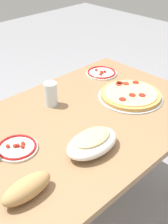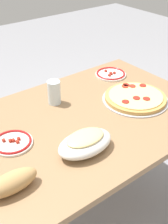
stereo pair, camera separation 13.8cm
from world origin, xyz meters
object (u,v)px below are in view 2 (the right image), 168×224
object	(u,v)px
side_plate_near	(12,142)
baked_pasta_dish	(85,142)
pepperoni_pizza	(135,98)
water_glass	(54,92)
dining_table	(84,140)
bread_loaf	(12,183)
side_plate_far	(111,74)

from	to	relation	value
side_plate_near	baked_pasta_dish	bearing A→B (deg)	-45.33
pepperoni_pizza	water_glass	world-z (taller)	water_glass
dining_table	water_glass	bearing A→B (deg)	100.16
water_glass	baked_pasta_dish	bearing A→B (deg)	-105.47
water_glass	bread_loaf	world-z (taller)	water_glass
baked_pasta_dish	bread_loaf	distance (m)	0.33
pepperoni_pizza	side_plate_far	size ratio (longest dim) A/B	1.85
dining_table	bread_loaf	xyz separation A→B (m)	(-0.47, -0.20, 0.17)
water_glass	side_plate_near	bearing A→B (deg)	-151.87
dining_table	pepperoni_pizza	size ratio (longest dim) A/B	3.64
dining_table	side_plate_near	size ratio (longest dim) A/B	7.25
dining_table	pepperoni_pizza	xyz separation A→B (m)	(0.31, -0.04, 0.15)
side_plate_far	baked_pasta_dish	bearing A→B (deg)	-140.56
dining_table	bread_loaf	distance (m)	0.54
bread_loaf	baked_pasta_dish	bearing A→B (deg)	2.43
pepperoni_pizza	side_plate_far	distance (m)	0.31
dining_table	pepperoni_pizza	distance (m)	0.34
dining_table	pepperoni_pizza	world-z (taller)	pepperoni_pizza
side_plate_near	bread_loaf	xyz separation A→B (m)	(-0.11, -0.23, 0.03)
water_glass	bread_loaf	bearing A→B (deg)	-137.17
bread_loaf	pepperoni_pizza	bearing A→B (deg)	12.28
pepperoni_pizza	side_plate_far	bearing A→B (deg)	71.72
side_plate_far	bread_loaf	size ratio (longest dim) A/B	0.97
water_glass	side_plate_far	distance (m)	0.45
side_plate_far	bread_loaf	xyz separation A→B (m)	(-0.87, -0.46, 0.03)
side_plate_far	dining_table	bearing A→B (deg)	-147.34
bread_loaf	side_plate_near	bearing A→B (deg)	64.00
side_plate_near	side_plate_far	xyz separation A→B (m)	(0.76, 0.23, -0.00)
pepperoni_pizza	side_plate_near	bearing A→B (deg)	174.73
side_plate_near	side_plate_far	bearing A→B (deg)	17.09
pepperoni_pizza	baked_pasta_dish	bearing A→B (deg)	-160.98
side_plate_near	side_plate_far	world-z (taller)	same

